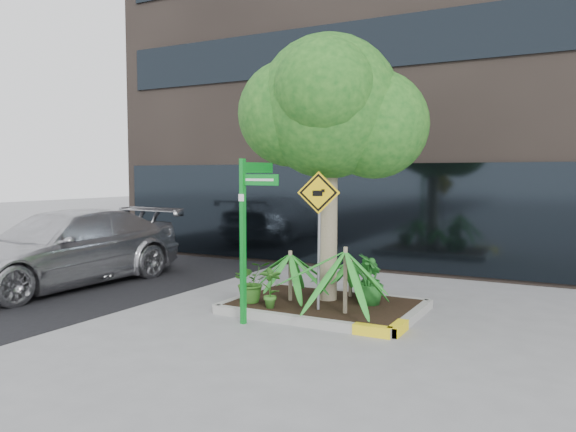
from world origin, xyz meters
The scene contains 15 objects.
ground centered at (0.00, 0.00, 0.00)m, with size 80.00×80.00×0.00m, color gray.
asphalt_road centered at (-6.50, 0.00, 0.01)m, with size 7.00×80.00×0.01m, color black.
building centered at (0.50, 8.50, 7.50)m, with size 18.00×8.00×15.00m, color #2D2621.
planter centered at (0.23, 0.27, 0.10)m, with size 3.35×2.36×0.15m.
tree centered at (0.15, 0.57, 3.64)m, with size 3.32×2.95×4.98m.
palm_front centered at (0.82, -0.26, 1.18)m, with size 1.24×1.24×1.38m.
palm_left centered at (-0.41, 0.14, 1.00)m, with size 1.02×1.02×1.14m.
palm_back centered at (0.43, 0.96, 0.82)m, with size 0.80×0.80×0.89m.
parked_car centered at (-5.76, -0.37, 0.82)m, with size 2.30×5.66×1.64m, color silver.
shrub_a centered at (-0.96, -0.31, 0.53)m, with size 0.68×0.68×0.75m, color #2C631C.
shrub_b centered at (0.96, 0.53, 0.59)m, with size 0.49×0.49×0.88m, color #1B5A1C.
shrub_c centered at (-0.43, -0.52, 0.51)m, with size 0.38×0.38×0.72m, color #367524.
shrub_d centered at (0.85, 0.93, 0.54)m, with size 0.43×0.43×0.79m, color #1E6A22.
street_sign_post centered at (-0.54, -1.10, 1.66)m, with size 0.79×0.87×2.69m.
cattle_sign centered at (0.30, -0.17, 1.73)m, with size 0.68×0.30×2.34m.
Camera 1 is at (4.30, -8.74, 2.45)m, focal length 35.00 mm.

